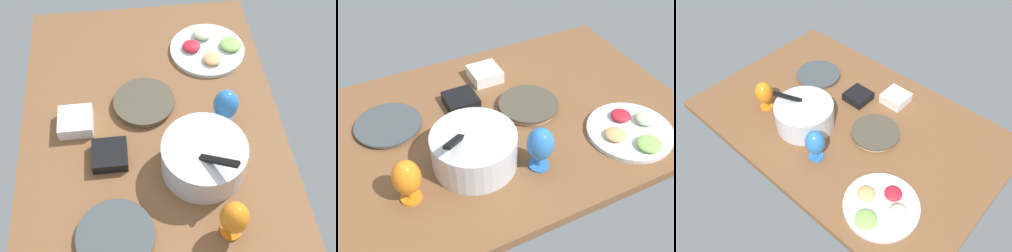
{
  "view_description": "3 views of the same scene",
  "coord_description": "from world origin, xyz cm",
  "views": [
    {
      "loc": [
        94.93,
        -5.26,
        135.65
      ],
      "look_at": [
        -1.18,
        5.91,
        4.62
      ],
      "focal_mm": 45.19,
      "sensor_mm": 36.0,
      "label": 1
    },
    {
      "loc": [
        51.89,
        114.28,
        110.54
      ],
      "look_at": [
        -0.79,
        8.32,
        4.62
      ],
      "focal_mm": 44.07,
      "sensor_mm": 36.0,
      "label": 2
    },
    {
      "loc": [
        -86.16,
        98.64,
        137.39
      ],
      "look_at": [
        -3.1,
        7.17,
        4.62
      ],
      "focal_mm": 37.66,
      "sensor_mm": 36.0,
      "label": 3
    }
  ],
  "objects": [
    {
      "name": "dinner_plate_right",
      "position": [
        39.46,
        -16.42,
        1.12
      ],
      "size": [
        26.49,
        26.49,
        2.16
      ],
      "color": "silver",
      "rests_on": "ground_plane"
    },
    {
      "name": "dinner_plate_left",
      "position": [
        -16.53,
        -2.26,
        1.54
      ],
      "size": [
        25.18,
        25.18,
        2.95
      ],
      "color": "beige",
      "rests_on": "ground_plane"
    },
    {
      "name": "hurricane_glass_blue",
      "position": [
        -4.04,
        28.48,
        10.59
      ],
      "size": [
        9.71,
        9.71,
        17.71
      ],
      "color": "#2C71C0",
      "rests_on": "ground_plane"
    },
    {
      "name": "hurricane_glass_orange",
      "position": [
        41.64,
        22.21,
        10.19
      ],
      "size": [
        9.55,
        9.55,
        17.23
      ],
      "color": "orange",
      "rests_on": "ground_plane"
    },
    {
      "name": "square_bowl_white",
      "position": [
        -8.91,
        -29.84,
        3.06
      ],
      "size": [
        13.36,
        13.36,
        5.5
      ],
      "color": "white",
      "rests_on": "ground_plane"
    },
    {
      "name": "mixing_bowl",
      "position": [
        15.99,
        16.75,
        7.44
      ],
      "size": [
        30.75,
        30.75,
        21.0
      ],
      "color": "silver",
      "rests_on": "ground_plane"
    },
    {
      "name": "ground_plane",
      "position": [
        0.0,
        0.0,
        -2.0
      ],
      "size": [
        160.0,
        104.0,
        4.0
      ],
      "primitive_type": "cube",
      "color": "brown"
    },
    {
      "name": "square_bowl_black",
      "position": [
        7.97,
        -17.04,
        2.57
      ],
      "size": [
        13.15,
        13.15,
        4.61
      ],
      "color": "black",
      "rests_on": "ground_plane"
    },
    {
      "name": "fruit_platter",
      "position": [
        -45.18,
        29.51,
        1.63
      ],
      "size": [
        33.94,
        33.94,
        5.31
      ],
      "color": "silver",
      "rests_on": "ground_plane"
    }
  ]
}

